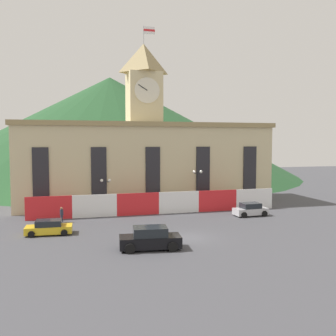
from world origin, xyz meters
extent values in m
plane|color=#424247|center=(0.00, 0.00, 0.00)|extent=(160.00, 160.00, 0.00)
cube|color=beige|center=(0.00, 20.28, 5.27)|extent=(33.70, 11.21, 10.53)
cube|color=#998456|center=(0.00, 20.28, 10.83)|extent=(34.30, 11.81, 0.60)
cube|color=beige|center=(0.00, 20.28, 14.60)|extent=(4.50, 4.50, 6.93)
pyramid|color=#998456|center=(0.00, 20.28, 20.09)|extent=(4.95, 4.95, 4.05)
cylinder|color=silver|center=(0.00, 17.97, 15.43)|extent=(3.42, 0.12, 3.42)
cube|color=black|center=(-0.60, 17.90, 15.79)|extent=(1.25, 0.06, 0.81)
cylinder|color=#B2B2B7|center=(0.00, 20.28, 23.32)|extent=(0.10, 0.10, 2.40)
cube|color=white|center=(0.80, 20.28, 23.97)|extent=(1.60, 0.06, 1.00)
cube|color=red|center=(0.80, 20.24, 23.97)|extent=(1.60, 0.04, 0.28)
cube|color=#232328|center=(-13.48, 14.60, 5.06)|extent=(1.85, 0.16, 5.79)
cube|color=#232328|center=(-6.74, 14.60, 5.06)|extent=(1.85, 0.16, 5.79)
cube|color=#232328|center=(0.00, 14.60, 5.06)|extent=(1.85, 0.16, 5.79)
cube|color=#232328|center=(6.74, 14.60, 5.06)|extent=(1.85, 0.16, 5.79)
cube|color=#232328|center=(13.48, 14.60, 5.06)|extent=(1.85, 0.16, 5.79)
cube|color=red|center=(-12.49, 11.34, 1.30)|extent=(5.00, 0.12, 2.60)
cube|color=white|center=(-7.50, 11.34, 1.30)|extent=(5.00, 0.12, 2.60)
cube|color=red|center=(-2.50, 11.34, 1.30)|extent=(5.00, 0.12, 2.60)
cube|color=white|center=(2.50, 11.34, 1.30)|extent=(5.00, 0.12, 2.60)
cube|color=red|center=(7.50, 11.34, 1.30)|extent=(5.00, 0.12, 2.60)
cube|color=white|center=(12.49, 11.34, 1.30)|extent=(5.00, 0.12, 2.60)
cone|color=#234C28|center=(0.00, 64.43, 12.36)|extent=(92.99, 92.99, 24.73)
cylinder|color=black|center=(-6.14, 12.52, 2.02)|extent=(0.14, 0.14, 4.05)
cube|color=black|center=(-6.14, 12.52, 3.90)|extent=(0.90, 0.08, 0.08)
sphere|color=white|center=(-6.59, 12.52, 4.08)|extent=(0.36, 0.36, 0.36)
sphere|color=white|center=(-5.69, 12.52, 4.08)|extent=(0.36, 0.36, 0.36)
cylinder|color=black|center=(5.26, 12.52, 2.41)|extent=(0.14, 0.14, 4.82)
cube|color=black|center=(5.26, 12.52, 4.67)|extent=(0.90, 0.08, 0.08)
sphere|color=white|center=(4.81, 12.52, 4.85)|extent=(0.36, 0.36, 0.36)
sphere|color=white|center=(5.71, 12.52, 4.85)|extent=(0.36, 0.36, 0.36)
cube|color=#B7B7BC|center=(10.08, 7.65, 0.52)|extent=(3.98, 1.90, 0.74)
cube|color=#1E2328|center=(10.08, 7.65, 1.20)|extent=(2.22, 1.67, 0.61)
cylinder|color=black|center=(11.36, 8.57, 0.33)|extent=(0.67, 0.34, 0.66)
cylinder|color=black|center=(11.45, 6.87, 0.33)|extent=(0.67, 0.34, 0.66)
cylinder|color=black|center=(8.71, 8.43, 0.33)|extent=(0.67, 0.34, 0.66)
cylinder|color=black|center=(8.80, 6.73, 0.33)|extent=(0.67, 0.34, 0.66)
cube|color=black|center=(-4.05, -2.59, 0.62)|extent=(5.09, 2.52, 0.89)
cube|color=#1E2328|center=(-4.05, -2.59, 1.44)|extent=(2.88, 2.12, 0.73)
cylinder|color=black|center=(-5.81, -3.40, 0.40)|extent=(0.83, 0.44, 0.79)
cylinder|color=black|center=(-5.60, -1.41, 0.40)|extent=(0.83, 0.44, 0.79)
cylinder|color=black|center=(-2.50, -3.76, 0.40)|extent=(0.83, 0.44, 0.79)
cylinder|color=black|center=(-2.28, -1.77, 0.40)|extent=(0.83, 0.44, 0.79)
cube|color=yellow|center=(-12.16, 4.51, 0.47)|extent=(4.28, 2.00, 0.67)
cube|color=#1E2328|center=(-12.16, 4.51, 1.08)|extent=(2.39, 1.77, 0.55)
cylinder|color=black|center=(-10.69, 5.34, 0.30)|extent=(0.61, 0.35, 0.59)
cylinder|color=black|center=(-10.78, 3.54, 0.30)|extent=(0.61, 0.35, 0.59)
cylinder|color=black|center=(-13.55, 5.48, 0.30)|extent=(0.61, 0.35, 0.59)
cylinder|color=black|center=(-13.63, 3.68, 0.30)|extent=(0.61, 0.35, 0.59)
cylinder|color=#282D3D|center=(-11.07, 9.70, 0.39)|extent=(0.18, 0.18, 0.77)
cylinder|color=#282D3D|center=(-11.15, 9.49, 0.39)|extent=(0.18, 0.18, 0.77)
cylinder|color=#282D3D|center=(-11.11, 9.59, 1.08)|extent=(0.45, 0.45, 0.61)
sphere|color=#936B4C|center=(-11.11, 9.59, 1.51)|extent=(0.26, 0.26, 0.26)
camera|label=1|loc=(-10.22, -31.48, 8.63)|focal=40.00mm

